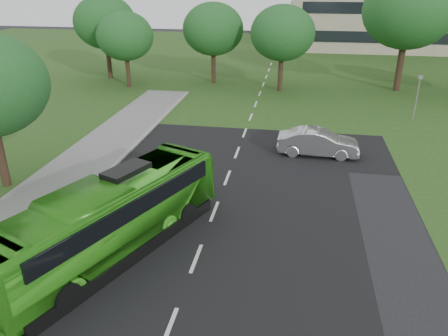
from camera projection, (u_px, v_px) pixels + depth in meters
name	position (u px, v px, depth m)	size (l,w,h in m)	color
ground	(206.00, 233.00, 19.88)	(160.00, 160.00, 0.00)	black
street_surfaces	(252.00, 102.00, 40.44)	(120.00, 120.00, 0.15)	black
tree_park_a	(125.00, 36.00, 43.93)	(5.71, 5.71, 7.59)	black
tree_park_b	(213.00, 29.00, 45.48)	(6.36, 6.36, 8.34)	black
tree_park_c	(283.00, 33.00, 42.18)	(6.27, 6.27, 8.33)	black
tree_park_d	(409.00, 10.00, 41.39)	(8.66, 8.66, 11.45)	black
tree_park_f	(105.00, 22.00, 47.42)	(6.72, 6.72, 8.97)	black
bus	(110.00, 218.00, 17.98)	(2.69, 11.51, 3.21)	green
sedan	(318.00, 142.00, 28.23)	(1.81, 5.18, 1.71)	silver
camera_pole	(418.00, 92.00, 34.36)	(0.36, 0.33, 3.65)	gray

